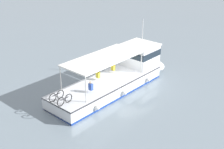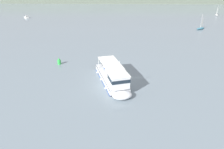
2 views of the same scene
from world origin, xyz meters
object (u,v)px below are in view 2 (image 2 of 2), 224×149
sailboat_far_right (217,15)px  sailboat_horizon_east (201,28)px  ferry_main (114,79)px  channel_buoy (59,62)px  motorboat_off_bow (26,17)px

sailboat_far_right → sailboat_horizon_east: bearing=-120.8°
ferry_main → channel_buoy: 14.68m
sailboat_far_right → ferry_main: bearing=-122.6°
ferry_main → channel_buoy: ferry_main is taller
ferry_main → channel_buoy: size_ratio=9.32×
channel_buoy → ferry_main: bearing=-38.2°
sailboat_far_right → motorboat_off_bow: sailboat_far_right is taller
sailboat_far_right → channel_buoy: bearing=-131.2°
sailboat_horizon_east → sailboat_far_right: bearing=59.2°
channel_buoy → sailboat_horizon_east: bearing=41.1°
sailboat_horizon_east → motorboat_off_bow: size_ratio=1.49×
ferry_main → motorboat_off_bow: bearing=122.2°
sailboat_far_right → channel_buoy: 97.63m
ferry_main → sailboat_far_right: sailboat_far_right is taller
channel_buoy → sailboat_far_right: bearing=48.8°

